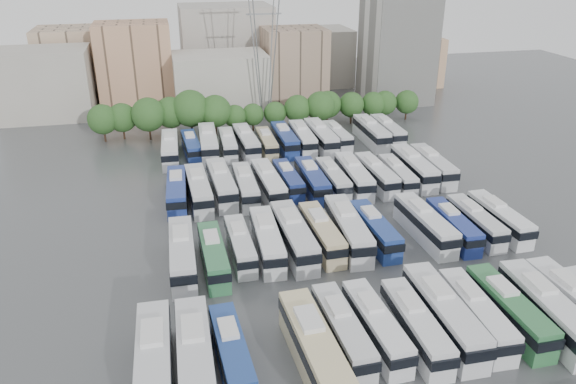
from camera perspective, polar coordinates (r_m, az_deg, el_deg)
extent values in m
plane|color=#424447|center=(73.15, 3.56, -3.59)|extent=(220.00, 220.00, 0.00)
cylinder|color=black|center=(109.60, -18.11, 5.47)|extent=(0.36, 0.36, 2.30)
sphere|color=#234C1E|center=(108.71, -18.32, 7.02)|extent=(5.51, 5.51, 5.51)
cylinder|color=black|center=(110.02, -16.32, 5.75)|extent=(0.36, 0.36, 2.24)
sphere|color=#234C1E|center=(109.16, -16.51, 7.26)|extent=(5.37, 5.37, 5.37)
cylinder|color=black|center=(108.31, -13.83, 5.84)|extent=(0.36, 0.36, 2.61)
sphere|color=#234C1E|center=(107.30, -14.02, 7.64)|extent=(6.27, 6.27, 6.27)
cylinder|color=black|center=(109.82, -11.70, 6.25)|extent=(0.36, 0.36, 2.45)
sphere|color=#234C1E|center=(108.88, -11.84, 7.92)|extent=(5.88, 5.88, 5.88)
cylinder|color=black|center=(108.90, -9.73, 6.38)|extent=(0.36, 0.36, 2.89)
sphere|color=#234C1E|center=(107.80, -9.87, 8.36)|extent=(6.94, 6.94, 6.94)
cylinder|color=black|center=(108.78, -7.31, 6.41)|extent=(0.36, 0.36, 2.54)
sphere|color=#234C1E|center=(107.80, -7.40, 8.16)|extent=(6.09, 6.09, 6.09)
cylinder|color=black|center=(109.54, -5.37, 6.43)|extent=(0.36, 0.36, 1.82)
sphere|color=#234C1E|center=(108.83, -5.42, 7.67)|extent=(4.38, 4.38, 4.38)
cylinder|color=black|center=(110.60, -3.55, 6.66)|extent=(0.36, 0.36, 1.79)
sphere|color=#234C1E|center=(109.91, -3.59, 7.86)|extent=(4.29, 4.29, 4.29)
cylinder|color=black|center=(111.08, -1.31, 6.79)|extent=(0.36, 0.36, 1.84)
sphere|color=#234C1E|center=(110.36, -1.32, 8.03)|extent=(4.42, 4.42, 4.42)
cylinder|color=black|center=(111.81, 0.96, 7.00)|extent=(0.36, 0.36, 2.21)
sphere|color=#234C1E|center=(110.97, 0.97, 8.48)|extent=(5.30, 5.30, 5.30)
cylinder|color=black|center=(112.37, 3.27, 7.11)|extent=(0.36, 0.36, 2.40)
sphere|color=#234C1E|center=(111.47, 3.31, 8.71)|extent=(5.77, 5.77, 5.77)
cylinder|color=black|center=(114.46, 4.01, 7.37)|extent=(0.36, 0.36, 2.27)
sphere|color=#234C1E|center=(113.62, 4.05, 8.86)|extent=(5.44, 5.44, 5.44)
cylinder|color=black|center=(115.68, 6.39, 7.42)|extent=(0.36, 0.36, 2.13)
sphere|color=#234C1E|center=(114.89, 6.46, 8.80)|extent=(5.10, 5.10, 5.10)
cylinder|color=black|center=(117.34, 8.56, 7.53)|extent=(0.36, 0.36, 2.05)
sphere|color=#234C1E|center=(116.59, 8.65, 8.84)|extent=(4.92, 4.92, 4.92)
cylinder|color=black|center=(118.51, 9.71, 7.62)|extent=(0.36, 0.36, 2.06)
sphere|color=#234C1E|center=(117.77, 9.80, 8.92)|extent=(4.94, 4.94, 4.94)
cylinder|color=black|center=(120.33, 11.87, 7.69)|extent=(0.36, 0.36, 2.02)
sphere|color=#234C1E|center=(119.61, 11.98, 8.94)|extent=(4.84, 4.84, 4.84)
cube|color=#9E998E|center=(128.98, -23.33, 10.10)|extent=(18.00, 14.00, 14.00)
cube|color=tan|center=(132.47, -15.28, 12.41)|extent=(16.00, 12.00, 18.00)
cube|color=#ADA89E|center=(125.82, -6.86, 11.08)|extent=(20.00, 14.00, 12.00)
cube|color=gray|center=(134.21, 0.63, 12.94)|extent=(14.00, 12.00, 16.00)
cube|color=gray|center=(144.99, -6.27, 14.44)|extent=(22.00, 16.00, 20.00)
cube|color=tan|center=(143.66, -20.85, 12.15)|extent=(16.00, 14.00, 16.00)
cube|color=#A39E93|center=(147.78, 2.61, 13.55)|extent=(18.00, 14.00, 14.00)
cube|color=tan|center=(150.64, 12.30, 12.86)|extent=(14.00, 12.00, 12.00)
cube|color=gray|center=(139.13, -10.87, 11.66)|extent=(12.00, 10.00, 10.00)
cube|color=silver|center=(132.80, 11.07, 14.58)|extent=(14.00, 14.00, 26.00)
cylinder|color=slate|center=(112.89, -3.28, 15.42)|extent=(2.90, 2.91, 33.83)
cylinder|color=slate|center=(116.79, -3.63, 15.70)|extent=(2.90, 2.91, 33.83)
cylinder|color=slate|center=(113.63, -1.22, 15.51)|extent=(2.90, 2.91, 33.83)
cylinder|color=slate|center=(117.51, -1.63, 15.79)|extent=(2.90, 2.91, 33.83)
cube|color=slate|center=(114.66, -2.48, 17.62)|extent=(7.00, 0.30, 0.30)
cube|color=silver|center=(49.82, -13.43, -16.76)|extent=(3.02, 13.18, 3.72)
cube|color=black|center=(49.24, -13.51, -16.25)|extent=(3.16, 13.38, 1.09)
cube|color=silver|center=(49.79, -13.65, -13.70)|extent=(1.92, 3.53, 0.48)
cube|color=silver|center=(49.62, -9.40, -16.52)|extent=(3.06, 13.22, 3.73)
cube|color=black|center=(49.04, -9.45, -16.01)|extent=(3.19, 13.42, 1.10)
cube|color=silver|center=(49.59, -9.68, -13.45)|extent=(1.93, 3.55, 0.48)
cube|color=navy|center=(50.34, -5.73, -16.08)|extent=(2.79, 10.93, 3.07)
cube|color=black|center=(49.86, -5.73, -15.66)|extent=(2.91, 11.10, 0.90)
cube|color=silver|center=(50.30, -6.10, -13.60)|extent=(1.67, 2.96, 0.40)
cube|color=beige|center=(49.98, 2.68, -15.80)|extent=(3.38, 13.37, 3.76)
cube|color=black|center=(49.40, 2.76, -15.28)|extent=(3.52, 13.58, 1.11)
cube|color=silver|center=(49.90, 2.13, -12.75)|extent=(2.03, 3.61, 0.49)
cube|color=silver|center=(52.58, 5.54, -13.95)|extent=(2.76, 11.42, 3.22)
cube|color=black|center=(52.10, 5.62, -13.51)|extent=(2.88, 11.60, 0.95)
cube|color=silver|center=(52.56, 5.08, -11.48)|extent=(1.70, 3.08, 0.42)
cube|color=silver|center=(53.51, 8.90, -13.40)|extent=(2.88, 11.39, 3.20)
cube|color=black|center=(53.04, 9.00, -12.96)|extent=(3.00, 11.56, 0.94)
cube|color=silver|center=(53.48, 8.41, -10.99)|extent=(1.73, 3.08, 0.41)
cube|color=silver|center=(54.11, 12.80, -13.24)|extent=(2.62, 11.56, 3.27)
cube|color=black|center=(53.64, 12.92, -12.80)|extent=(2.74, 11.74, 0.96)
cube|color=silver|center=(54.09, 12.35, -10.80)|extent=(1.68, 3.10, 0.42)
cube|color=silver|center=(55.81, 15.49, -12.00)|extent=(2.94, 13.07, 3.69)
cube|color=black|center=(55.30, 15.65, -11.50)|extent=(3.07, 13.27, 1.09)
cube|color=silver|center=(55.82, 14.98, -9.33)|extent=(1.89, 3.50, 0.48)
cube|color=silver|center=(57.11, 18.51, -11.76)|extent=(2.88, 11.67, 3.28)
cube|color=black|center=(56.66, 18.66, -11.33)|extent=(3.00, 11.85, 0.97)
cube|color=silver|center=(57.12, 18.07, -9.44)|extent=(1.75, 3.15, 0.42)
cube|color=#30703F|center=(58.62, 21.48, -11.20)|extent=(2.60, 11.88, 3.36)
cube|color=black|center=(58.17, 21.66, -10.75)|extent=(2.72, 12.06, 0.99)
cube|color=silver|center=(58.59, 20.97, -8.90)|extent=(1.70, 3.17, 0.43)
cube|color=silver|center=(59.75, 24.72, -10.92)|extent=(3.22, 13.00, 3.66)
cube|color=black|center=(59.27, 24.92, -10.45)|extent=(3.35, 13.20, 1.08)
cube|color=silver|center=(59.74, 24.21, -8.46)|extent=(1.95, 3.51, 0.47)
cube|color=silver|center=(61.83, 27.17, -10.24)|extent=(3.02, 12.66, 3.57)
cube|color=silver|center=(61.77, 26.59, -7.94)|extent=(1.87, 3.40, 0.46)
cube|color=silver|center=(64.41, -10.68, -6.31)|extent=(2.97, 12.61, 3.56)
cube|color=black|center=(63.94, -10.72, -5.85)|extent=(3.10, 12.80, 1.05)
cube|color=silver|center=(64.82, -10.86, -4.09)|extent=(1.86, 3.39, 0.46)
cube|color=#317346|center=(63.93, -7.57, -6.51)|extent=(2.55, 11.33, 3.20)
cube|color=black|center=(63.50, -7.59, -6.10)|extent=(2.67, 11.50, 0.94)
cube|color=silver|center=(64.27, -7.81, -4.50)|extent=(1.64, 3.03, 0.41)
cube|color=silver|center=(65.86, -4.88, -5.48)|extent=(2.37, 10.68, 3.02)
cube|color=black|center=(65.47, -4.87, -5.10)|extent=(2.48, 10.84, 0.89)
cube|color=silver|center=(66.21, -5.11, -3.64)|extent=(1.54, 2.86, 0.39)
cube|color=silver|center=(66.22, -2.14, -5.02)|extent=(3.07, 12.24, 3.44)
cube|color=black|center=(65.77, -2.13, -4.58)|extent=(3.20, 12.42, 1.01)
cube|color=silver|center=(66.64, -2.36, -2.94)|extent=(1.85, 3.31, 0.45)
cube|color=silver|center=(66.79, 0.59, -4.61)|extent=(3.01, 13.14, 3.71)
cube|color=black|center=(66.31, 0.63, -4.13)|extent=(3.15, 13.33, 1.09)
cube|color=silver|center=(67.22, 0.25, -2.39)|extent=(1.92, 3.52, 0.48)
cube|color=#CCB98C|center=(67.93, 3.41, -4.30)|extent=(2.79, 11.88, 3.35)
cube|color=black|center=(67.50, 3.46, -3.88)|extent=(2.91, 12.06, 0.99)
cube|color=silver|center=(68.31, 3.08, -2.33)|extent=(1.75, 3.19, 0.43)
cube|color=silver|center=(68.73, 6.09, -3.87)|extent=(3.45, 13.20, 3.71)
cube|color=black|center=(68.27, 6.15, -3.41)|extent=(3.59, 13.41, 1.09)
cube|color=silver|center=(69.19, 5.80, -1.72)|extent=(2.03, 3.58, 0.48)
cube|color=navy|center=(69.59, 8.77, -3.88)|extent=(2.74, 11.49, 3.24)
cube|color=black|center=(69.19, 8.84, -3.48)|extent=(2.86, 11.67, 0.95)
cube|color=silver|center=(69.93, 8.41, -2.02)|extent=(1.70, 3.09, 0.42)
cube|color=silver|center=(71.75, 13.72, -3.29)|extent=(3.08, 12.47, 3.51)
cube|color=black|center=(71.34, 13.83, -2.87)|extent=(3.21, 12.66, 1.03)
cube|color=silver|center=(72.10, 13.31, -1.35)|extent=(1.87, 3.36, 0.45)
cube|color=navy|center=(72.72, 16.38, -3.39)|extent=(2.57, 11.07, 3.12)
cube|color=black|center=(72.35, 16.48, -3.02)|extent=(2.68, 11.24, 0.92)
cube|color=silver|center=(73.04, 16.05, -1.68)|extent=(1.62, 2.97, 0.40)
cube|color=silver|center=(74.58, 18.50, -2.97)|extent=(2.45, 11.07, 3.13)
cube|color=black|center=(74.21, 18.61, -2.61)|extent=(2.56, 11.23, 0.92)
cube|color=silver|center=(74.87, 18.14, -1.31)|extent=(1.59, 2.96, 0.41)
cube|color=white|center=(76.36, 20.64, -2.60)|extent=(2.79, 11.54, 3.25)
cube|color=black|center=(75.99, 20.76, -2.23)|extent=(2.91, 11.71, 0.96)
cube|color=silver|center=(76.64, 20.25, -0.91)|extent=(1.72, 3.11, 0.42)
cube|color=navy|center=(80.53, -11.22, 0.01)|extent=(3.15, 12.15, 3.41)
cube|color=black|center=(80.13, -11.26, 0.40)|extent=(3.28, 12.33, 1.00)
cube|color=silver|center=(81.17, -11.33, 1.68)|extent=(1.86, 3.29, 0.44)
cube|color=silver|center=(80.21, -9.06, 0.14)|extent=(3.04, 12.61, 3.55)
cube|color=black|center=(79.80, -9.08, 0.54)|extent=(3.17, 12.80, 1.04)
cube|color=silver|center=(80.87, -9.28, 1.87)|extent=(1.88, 3.39, 0.46)
cube|color=silver|center=(81.57, -6.78, 0.73)|extent=(3.18, 12.90, 3.63)
cube|color=black|center=(81.15, -6.79, 1.13)|extent=(3.31, 13.10, 1.07)
cube|color=silver|center=(82.26, -7.02, 2.46)|extent=(1.94, 3.48, 0.47)
cube|color=silver|center=(80.89, -4.33, 0.51)|extent=(2.70, 11.75, 3.32)
cube|color=black|center=(80.51, -4.33, 0.88)|extent=(2.82, 11.93, 0.98)
cube|color=silver|center=(81.51, -4.51, 2.11)|extent=(1.72, 3.15, 0.43)
cube|color=silver|center=(81.46, -2.00, 0.80)|extent=(3.06, 12.37, 3.48)
cube|color=black|center=(81.06, -1.98, 1.19)|extent=(3.19, 12.56, 1.02)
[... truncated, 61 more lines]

